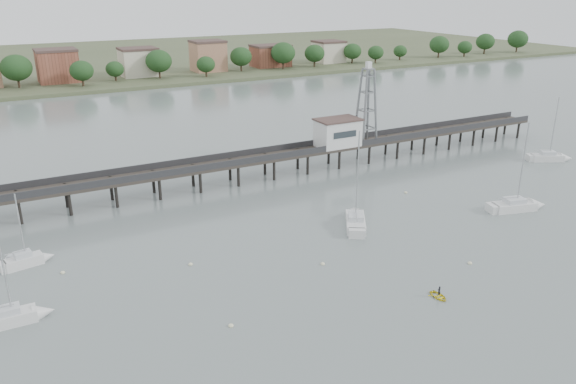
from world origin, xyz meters
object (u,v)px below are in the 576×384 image
object	(u,v)px
pier	(215,165)
white_tender	(18,260)
sailboat_c	(355,218)
sailboat_a	(20,316)
sailboat_b	(30,260)
lattice_tower	(367,106)
sailboat_e	(553,158)
sailboat_d	(522,206)
yellow_dinghy	(438,297)

from	to	relation	value
pier	white_tender	distance (m)	36.10
sailboat_c	sailboat_a	bearing A→B (deg)	128.30
sailboat_b	sailboat_a	xyz separation A→B (m)	(-2.11, -13.29, -0.01)
lattice_tower	sailboat_a	world-z (taller)	lattice_tower
sailboat_b	sailboat_a	bearing A→B (deg)	-109.79
white_tender	sailboat_c	bearing A→B (deg)	9.14
sailboat_e	white_tender	bearing A→B (deg)	-154.81
sailboat_a	sailboat_e	size ratio (longest dim) A/B	0.87
pier	sailboat_d	distance (m)	50.55
sailboat_c	sailboat_d	bearing A→B (deg)	-75.41
lattice_tower	sailboat_e	xyz separation A→B (m)	(33.46, -17.71, -10.46)
lattice_tower	sailboat_c	distance (m)	32.87
sailboat_d	yellow_dinghy	xyz separation A→B (m)	(-29.80, -13.90, -0.63)
sailboat_a	sailboat_e	distance (m)	99.07
pier	sailboat_c	world-z (taller)	sailboat_c
pier	white_tender	bearing A→B (deg)	-155.37
sailboat_b	yellow_dinghy	distance (m)	50.07
sailboat_b	lattice_tower	bearing A→B (deg)	3.84
sailboat_c	sailboat_b	distance (m)	44.42
sailboat_c	white_tender	distance (m)	46.05
lattice_tower	yellow_dinghy	world-z (taller)	lattice_tower
sailboat_d	sailboat_b	bearing A→B (deg)	-178.48
lattice_tower	sailboat_a	bearing A→B (deg)	-155.45
sailboat_c	sailboat_a	xyz separation A→B (m)	(-45.76, -5.05, 0.02)
pier	lattice_tower	bearing A→B (deg)	0.00
pier	yellow_dinghy	world-z (taller)	pier
pier	white_tender	world-z (taller)	pier
lattice_tower	sailboat_b	size ratio (longest dim) A/B	1.55
yellow_dinghy	pier	bearing A→B (deg)	102.29
lattice_tower	sailboat_d	bearing A→B (deg)	-78.14
sailboat_e	yellow_dinghy	size ratio (longest dim) A/B	5.58
sailboat_b	white_tender	size ratio (longest dim) A/B	2.97
sailboat_d	yellow_dinghy	size ratio (longest dim) A/B	6.09
pier	sailboat_a	distance (m)	44.76
lattice_tower	sailboat_c	xyz separation A→B (m)	(-19.13, -24.59, -10.47)
sailboat_c	sailboat_d	size ratio (longest dim) A/B	1.02
sailboat_b	pier	bearing A→B (deg)	16.85
sailboat_e	white_tender	size ratio (longest dim) A/B	4.02
sailboat_c	white_tender	bearing A→B (deg)	109.96
white_tender	lattice_tower	bearing A→B (deg)	34.33
sailboat_b	sailboat_a	distance (m)	13.46
lattice_tower	yellow_dinghy	size ratio (longest dim) A/B	6.37
lattice_tower	white_tender	size ratio (longest dim) A/B	4.59
pier	sailboat_a	size ratio (longest dim) A/B	12.74
sailboat_d	sailboat_b	world-z (taller)	sailboat_d
sailboat_c	sailboat_d	world-z (taller)	sailboat_c
sailboat_d	white_tender	size ratio (longest dim) A/B	4.39
pier	sailboat_b	distance (m)	35.43
lattice_tower	sailboat_d	world-z (taller)	lattice_tower
yellow_dinghy	sailboat_a	bearing A→B (deg)	159.81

